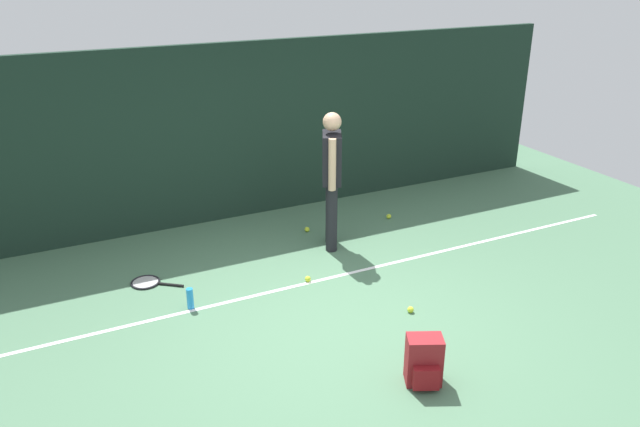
{
  "coord_description": "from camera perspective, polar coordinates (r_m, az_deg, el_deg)",
  "views": [
    {
      "loc": [
        -2.51,
        -4.74,
        3.4
      ],
      "look_at": [
        0.0,
        0.4,
        1.0
      ],
      "focal_mm": 35.03,
      "sensor_mm": 36.0,
      "label": 1
    }
  ],
  "objects": [
    {
      "name": "tennis_racket",
      "position": [
        7.23,
        -15.45,
        -6.09
      ],
      "size": [
        0.59,
        0.51,
        0.03
      ],
      "rotation": [
        0.0,
        0.0,
        2.49
      ],
      "color": "black",
      "rests_on": "ground"
    },
    {
      "name": "ground_plane",
      "position": [
        6.35,
        1.61,
        -9.62
      ],
      "size": [
        12.0,
        12.0,
        0.0
      ],
      "primitive_type": "plane",
      "color": "#4C7556"
    },
    {
      "name": "water_bottle",
      "position": [
        6.61,
        -11.78,
        -7.61
      ],
      "size": [
        0.07,
        0.07,
        0.23
      ],
      "primitive_type": "cylinder",
      "color": "#268CD8",
      "rests_on": "ground"
    },
    {
      "name": "tennis_ball_far_left",
      "position": [
        8.21,
        -1.19,
        -1.46
      ],
      "size": [
        0.07,
        0.07,
        0.07
      ],
      "primitive_type": "sphere",
      "color": "#CCE033",
      "rests_on": "ground"
    },
    {
      "name": "court_line",
      "position": [
        6.97,
        -1.45,
        -6.44
      ],
      "size": [
        9.0,
        0.05,
        0.0
      ],
      "primitive_type": "cube",
      "color": "white",
      "rests_on": "ground"
    },
    {
      "name": "tennis_ball_mid_court",
      "position": [
        7.0,
        -1.12,
        -5.99
      ],
      "size": [
        0.07,
        0.07,
        0.07
      ],
      "primitive_type": "sphere",
      "color": "#CCE033",
      "rests_on": "ground"
    },
    {
      "name": "back_fence",
      "position": [
        8.43,
        -7.84,
        7.29
      ],
      "size": [
        10.0,
        0.1,
        2.36
      ],
      "primitive_type": "cube",
      "color": "#192D23",
      "rests_on": "ground"
    },
    {
      "name": "tennis_ball_by_fence",
      "position": [
        8.66,
        6.3,
        -0.26
      ],
      "size": [
        0.07,
        0.07,
        0.07
      ],
      "primitive_type": "sphere",
      "color": "#CCE033",
      "rests_on": "ground"
    },
    {
      "name": "backpack",
      "position": [
        5.47,
        9.49,
        -13.23
      ],
      "size": [
        0.36,
        0.36,
        0.44
      ],
      "rotation": [
        0.0,
        0.0,
        5.85
      ],
      "color": "maroon",
      "rests_on": "ground"
    },
    {
      "name": "tennis_player",
      "position": [
        7.47,
        1.08,
        3.74
      ],
      "size": [
        0.37,
        0.49,
        1.7
      ],
      "rotation": [
        0.0,
        0.0,
        1.12
      ],
      "color": "black",
      "rests_on": "ground"
    },
    {
      "name": "tennis_ball_near_player",
      "position": [
        6.5,
        8.27,
        -8.68
      ],
      "size": [
        0.07,
        0.07,
        0.07
      ],
      "primitive_type": "sphere",
      "color": "#CCE033",
      "rests_on": "ground"
    }
  ]
}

